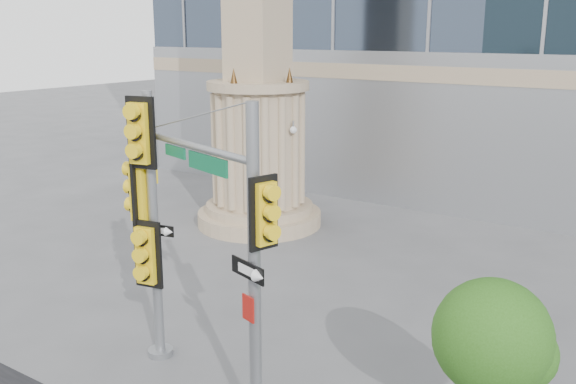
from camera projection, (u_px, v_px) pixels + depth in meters
The scene contains 4 objects.
monument at pixel (258, 68), 21.69m from camera, with size 4.40×4.40×16.60m.
main_signal_pole at pixel (219, 222), 11.11m from camera, with size 4.31×1.69×5.73m.
secondary_signal_pole at pixel (147, 208), 12.89m from camera, with size 1.03×0.75×5.64m.
street_tree at pixel (494, 342), 10.15m from camera, with size 1.94×1.89×3.02m.
Camera 1 is at (7.29, -8.63, 6.78)m, focal length 40.00 mm.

